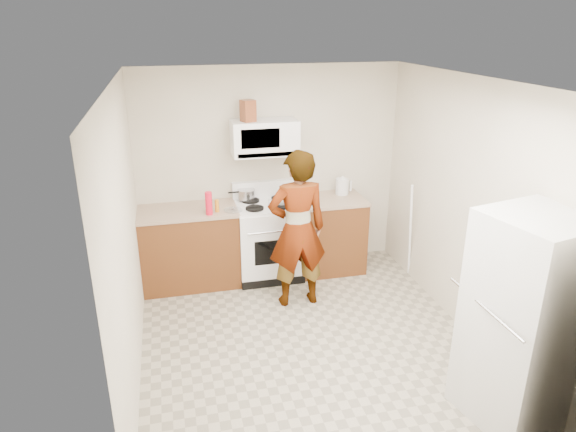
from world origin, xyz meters
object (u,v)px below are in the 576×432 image
object	(u,v)px
kettle	(342,186)
saucepan	(246,194)
fridge	(525,321)
person	(297,230)
gas_range	(268,238)
microwave	(264,137)

from	to	relation	value
kettle	saucepan	bearing A→B (deg)	-173.20
fridge	saucepan	distance (m)	3.40
person	kettle	distance (m)	1.18
gas_range	fridge	bearing A→B (deg)	-63.30
person	fridge	world-z (taller)	person
kettle	saucepan	xyz separation A→B (m)	(-1.19, 0.05, -0.02)
gas_range	microwave	size ratio (longest dim) A/B	1.49
person	gas_range	bearing A→B (deg)	-77.47
saucepan	gas_range	bearing A→B (deg)	-38.70
fridge	saucepan	bearing A→B (deg)	106.17
gas_range	kettle	xyz separation A→B (m)	(0.97, 0.13, 0.55)
person	fridge	size ratio (longest dim) A/B	1.03
microwave	person	size ratio (longest dim) A/B	0.43
gas_range	kettle	bearing A→B (deg)	7.74
fridge	gas_range	bearing A→B (deg)	104.18
person	fridge	distance (m)	2.42
microwave	kettle	bearing A→B (deg)	0.26
microwave	gas_range	bearing A→B (deg)	-90.00
gas_range	microwave	distance (m)	1.22
kettle	saucepan	world-z (taller)	kettle
microwave	fridge	distance (m)	3.36
microwave	saucepan	bearing A→B (deg)	167.36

